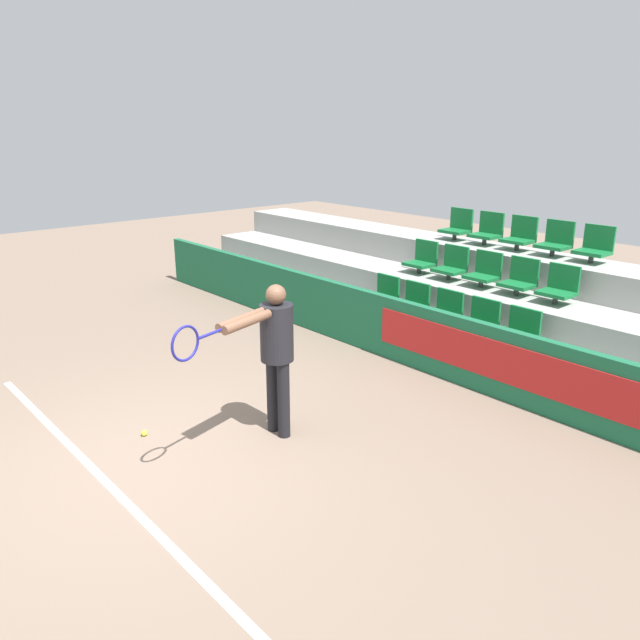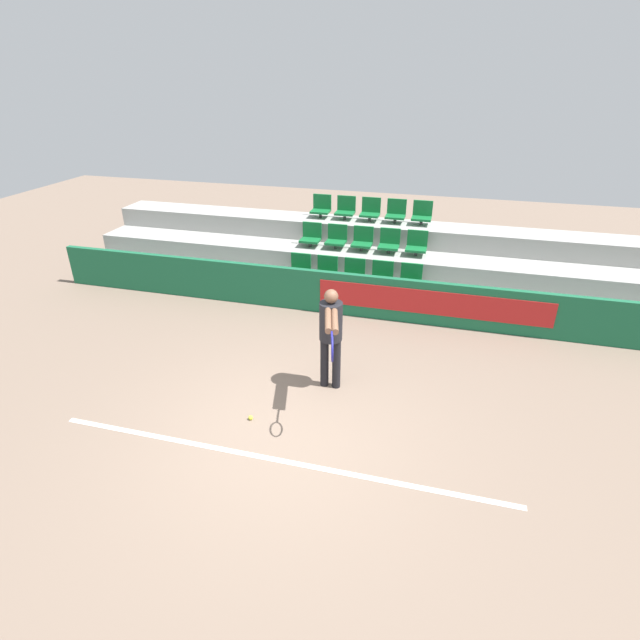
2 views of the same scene
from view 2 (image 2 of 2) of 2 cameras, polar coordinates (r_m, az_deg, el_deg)
name	(u,v)px [view 2 (image 2 of 2)]	position (r m, az deg, el deg)	size (l,w,h in m)	color
ground_plane	(286,433)	(7.05, -3.87, -12.78)	(30.00, 30.00, 0.00)	#7A6656
court_baseline	(273,459)	(6.67, -5.38, -15.55)	(6.15, 0.08, 0.01)	white
barrier_wall	(349,295)	(9.99, 3.33, 2.93)	(12.97, 0.14, 0.89)	#19603D
bleacher_tier_front	(352,294)	(10.56, 3.68, 2.94)	(12.57, 0.88, 0.43)	#9E9E99
bleacher_tier_middle	(360,270)	(11.27, 4.64, 5.71)	(12.57, 0.88, 0.87)	#9E9E99
bleacher_tier_back	(368,249)	(12.02, 5.49, 8.13)	(12.57, 0.88, 1.30)	#9E9E99
stadium_chair_0	(300,268)	(10.76, -2.32, 6.00)	(0.44, 0.37, 0.52)	#333333
stadium_chair_1	(326,270)	(10.61, 0.74, 5.71)	(0.44, 0.37, 0.52)	#333333
stadium_chair_2	(354,273)	(10.49, 3.88, 5.39)	(0.44, 0.37, 0.52)	#333333
stadium_chair_3	(382,276)	(10.40, 7.08, 5.05)	(0.44, 0.37, 0.52)	#333333
stadium_chair_4	(411,279)	(10.34, 10.32, 4.69)	(0.44, 0.37, 0.52)	#333333
stadium_chair_5	(311,236)	(11.42, -1.03, 9.57)	(0.44, 0.37, 0.52)	#333333
stadium_chair_6	(336,238)	(11.27, 1.89, 9.33)	(0.44, 0.37, 0.52)	#333333
stadium_chair_7	(363,240)	(11.16, 4.88, 9.07)	(0.44, 0.37, 0.52)	#333333
stadium_chair_8	(389,242)	(11.08, 7.92, 8.77)	(0.44, 0.37, 0.52)	#333333
stadium_chair_9	(417,245)	(11.02, 10.98, 8.44)	(0.44, 0.37, 0.52)	#333333
stadium_chair_10	(321,207)	(12.12, 0.14, 12.74)	(0.44, 0.37, 0.52)	#333333
stadium_chair_11	(345,209)	(11.98, 2.93, 12.54)	(0.44, 0.37, 0.52)	#333333
stadium_chair_12	(370,211)	(11.87, 5.78, 12.31)	(0.44, 0.37, 0.52)	#333333
stadium_chair_13	(396,213)	(11.80, 8.67, 12.04)	(0.44, 0.37, 0.52)	#333333
stadium_chair_14	(422,214)	(11.75, 11.58, 11.75)	(0.44, 0.37, 0.52)	#333333
tennis_player	(331,330)	(7.36, 1.25, -1.15)	(0.55, 1.55, 1.65)	black
tennis_ball	(251,418)	(7.31, -7.94, -11.00)	(0.07, 0.07, 0.07)	#CCDB33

